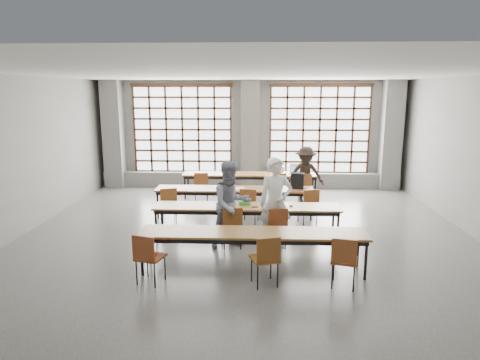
% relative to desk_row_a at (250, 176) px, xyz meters
% --- Properties ---
extents(floor, '(11.00, 11.00, 0.00)m').
position_rel_desk_row_a_xyz_m(floor, '(-0.01, -3.92, -0.66)').
color(floor, '#4F4F4C').
rests_on(floor, ground).
extents(ceiling, '(11.00, 11.00, 0.00)m').
position_rel_desk_row_a_xyz_m(ceiling, '(-0.01, -3.92, 2.84)').
color(ceiling, silver).
rests_on(ceiling, floor).
extents(wall_back, '(10.00, 0.00, 10.00)m').
position_rel_desk_row_a_xyz_m(wall_back, '(-0.01, 1.58, 1.09)').
color(wall_back, slate).
rests_on(wall_back, floor).
extents(wall_front, '(10.00, 0.00, 10.00)m').
position_rel_desk_row_a_xyz_m(wall_front, '(-0.01, -9.42, 1.09)').
color(wall_front, slate).
rests_on(wall_front, floor).
extents(wall_left, '(0.00, 11.00, 11.00)m').
position_rel_desk_row_a_xyz_m(wall_left, '(-5.01, -3.92, 1.09)').
color(wall_left, slate).
rests_on(wall_left, floor).
extents(column_left, '(0.60, 0.55, 3.50)m').
position_rel_desk_row_a_xyz_m(column_left, '(-4.51, 1.30, 1.09)').
color(column_left, '#5D5D5A').
rests_on(column_left, floor).
extents(column_mid, '(0.60, 0.55, 3.50)m').
position_rel_desk_row_a_xyz_m(column_mid, '(-0.01, 1.30, 1.09)').
color(column_mid, '#5D5D5A').
rests_on(column_mid, floor).
extents(column_right, '(0.60, 0.55, 3.50)m').
position_rel_desk_row_a_xyz_m(column_right, '(4.49, 1.30, 1.09)').
color(column_right, '#5D5D5A').
rests_on(column_right, floor).
extents(window_left, '(3.32, 0.12, 3.00)m').
position_rel_desk_row_a_xyz_m(window_left, '(-2.26, 1.50, 1.24)').
color(window_left, white).
rests_on(window_left, wall_back).
extents(window_right, '(3.32, 0.12, 3.00)m').
position_rel_desk_row_a_xyz_m(window_right, '(2.24, 1.50, 1.24)').
color(window_right, white).
rests_on(window_right, wall_back).
extents(sill_ledge, '(9.80, 0.35, 0.50)m').
position_rel_desk_row_a_xyz_m(sill_ledge, '(-0.01, 1.38, -0.41)').
color(sill_ledge, '#5D5D5A').
rests_on(sill_ledge, floor).
extents(desk_row_a, '(4.00, 0.70, 0.73)m').
position_rel_desk_row_a_xyz_m(desk_row_a, '(0.00, 0.00, 0.00)').
color(desk_row_a, brown).
rests_on(desk_row_a, floor).
extents(desk_row_b, '(4.00, 0.70, 0.73)m').
position_rel_desk_row_a_xyz_m(desk_row_b, '(-0.35, -1.98, 0.00)').
color(desk_row_b, brown).
rests_on(desk_row_b, floor).
extents(desk_row_c, '(4.00, 0.70, 0.73)m').
position_rel_desk_row_a_xyz_m(desk_row_c, '(-0.00, -3.66, 0.00)').
color(desk_row_c, brown).
rests_on(desk_row_c, floor).
extents(desk_row_d, '(4.00, 0.70, 0.73)m').
position_rel_desk_row_a_xyz_m(desk_row_d, '(0.16, -5.38, 0.00)').
color(desk_row_d, brown).
rests_on(desk_row_d, floor).
extents(chair_back_left, '(0.48, 0.48, 0.88)m').
position_rel_desk_row_a_xyz_m(chair_back_left, '(-1.39, -0.63, -0.13)').
color(chair_back_left, brown).
rests_on(chair_back_left, floor).
extents(chair_back_mid, '(0.53, 0.53, 0.88)m').
position_rel_desk_row_a_xyz_m(chair_back_mid, '(0.82, -0.63, -0.13)').
color(chair_back_mid, brown).
rests_on(chair_back_mid, floor).
extents(chair_back_right, '(0.50, 0.51, 0.88)m').
position_rel_desk_row_a_xyz_m(chair_back_right, '(1.58, -0.63, -0.13)').
color(chair_back_right, brown).
rests_on(chair_back_right, floor).
extents(chair_mid_left, '(0.53, 0.53, 0.88)m').
position_rel_desk_row_a_xyz_m(chair_mid_left, '(-1.93, -2.61, -0.13)').
color(chair_mid_left, brown).
rests_on(chair_mid_left, floor).
extents(chair_mid_centre, '(0.50, 0.50, 0.88)m').
position_rel_desk_row_a_xyz_m(chair_mid_centre, '(0.03, -2.61, -0.13)').
color(chair_mid_centre, brown).
rests_on(chair_mid_centre, floor).
extents(chair_mid_right, '(0.53, 0.53, 0.88)m').
position_rel_desk_row_a_xyz_m(chair_mid_right, '(1.47, -2.61, -0.13)').
color(chair_mid_right, brown).
rests_on(chair_mid_right, floor).
extents(chair_front_left, '(0.50, 0.50, 0.88)m').
position_rel_desk_row_a_xyz_m(chair_front_left, '(-0.28, -4.28, -0.13)').
color(chair_front_left, brown).
rests_on(chair_front_left, floor).
extents(chair_front_right, '(0.51, 0.51, 0.88)m').
position_rel_desk_row_a_xyz_m(chair_front_right, '(0.62, -4.28, -0.13)').
color(chair_front_right, brown).
rests_on(chair_front_right, floor).
extents(chair_near_left, '(0.52, 0.53, 0.88)m').
position_rel_desk_row_a_xyz_m(chair_near_left, '(-1.57, -6.01, -0.13)').
color(chair_near_left, brown).
rests_on(chair_near_left, floor).
extents(chair_near_mid, '(0.53, 0.53, 0.88)m').
position_rel_desk_row_a_xyz_m(chair_near_mid, '(0.38, -6.01, -0.13)').
color(chair_near_mid, brown).
rests_on(chair_near_mid, floor).
extents(chair_near_right, '(0.51, 0.51, 0.88)m').
position_rel_desk_row_a_xyz_m(chair_near_right, '(1.64, -6.01, -0.13)').
color(chair_near_right, brown).
rests_on(chair_near_right, floor).
extents(student_male, '(0.75, 0.56, 1.86)m').
position_rel_desk_row_a_xyz_m(student_male, '(0.60, -4.16, 0.27)').
color(student_male, white).
rests_on(student_male, floor).
extents(student_female, '(1.09, 1.01, 1.79)m').
position_rel_desk_row_a_xyz_m(student_female, '(-0.30, -4.16, 0.23)').
color(student_female, '#182049').
rests_on(student_female, floor).
extents(student_back, '(1.05, 0.60, 1.62)m').
position_rel_desk_row_a_xyz_m(student_back, '(1.60, -0.50, 0.14)').
color(student_back, black).
rests_on(student_back, floor).
extents(laptop_front, '(0.36, 0.31, 0.26)m').
position_rel_desk_row_a_xyz_m(laptop_front, '(0.55, -3.55, 0.13)').
color(laptop_front, silver).
rests_on(laptop_front, desk_row_c).
extents(laptop_back, '(0.42, 0.38, 0.26)m').
position_rel_desk_row_a_xyz_m(laptop_back, '(1.36, 0.11, 0.13)').
color(laptop_back, '#BABABF').
rests_on(laptop_back, desk_row_a).
extents(mouse, '(0.12, 0.10, 0.04)m').
position_rel_desk_row_a_xyz_m(mouse, '(0.95, -3.68, 0.08)').
color(mouse, silver).
rests_on(mouse, desk_row_c).
extents(green_box, '(0.26, 0.14, 0.09)m').
position_rel_desk_row_a_xyz_m(green_box, '(-0.05, -3.58, 0.11)').
color(green_box, green).
rests_on(green_box, desk_row_c).
extents(phone, '(0.13, 0.07, 0.01)m').
position_rel_desk_row_a_xyz_m(phone, '(0.18, -3.76, 0.07)').
color(phone, black).
rests_on(phone, desk_row_c).
extents(paper_sheet_a, '(0.31, 0.22, 0.00)m').
position_rel_desk_row_a_xyz_m(paper_sheet_a, '(-0.95, -1.93, 0.07)').
color(paper_sheet_a, white).
rests_on(paper_sheet_a, desk_row_b).
extents(paper_sheet_b, '(0.36, 0.32, 0.00)m').
position_rel_desk_row_a_xyz_m(paper_sheet_b, '(-0.65, -2.03, 0.07)').
color(paper_sheet_b, silver).
rests_on(paper_sheet_b, desk_row_b).
extents(paper_sheet_c, '(0.35, 0.31, 0.00)m').
position_rel_desk_row_a_xyz_m(paper_sheet_c, '(-0.25, -1.98, 0.07)').
color(paper_sheet_c, white).
rests_on(paper_sheet_c, desk_row_b).
extents(backpack, '(0.36, 0.27, 0.40)m').
position_rel_desk_row_a_xyz_m(backpack, '(1.25, -1.93, 0.27)').
color(backpack, black).
rests_on(backpack, desk_row_b).
extents(plastic_bag, '(0.29, 0.25, 0.29)m').
position_rel_desk_row_a_xyz_m(plastic_bag, '(0.90, 0.05, 0.21)').
color(plastic_bag, white).
rests_on(plastic_bag, desk_row_a).
extents(red_pouch, '(0.21, 0.11, 0.06)m').
position_rel_desk_row_a_xyz_m(red_pouch, '(-1.54, -5.93, -0.16)').
color(red_pouch, '#B82E16').
rests_on(red_pouch, chair_near_left).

